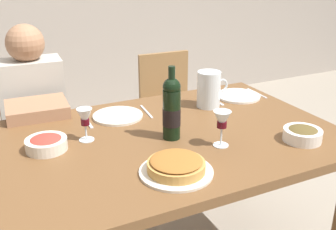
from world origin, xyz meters
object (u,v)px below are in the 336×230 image
dining_table (167,154)px  dinner_plate_left_setting (118,116)px  water_pitcher (209,91)px  chair_left (36,132)px  olive_bowl (303,134)px  wine_glass_right_diner (85,119)px  diner_left (38,129)px  salad_bowl (46,143)px  chair_right (170,109)px  baked_tart (176,166)px  wine_glass_left_diner (222,121)px  dinner_plate_right_setting (238,96)px  wine_bottle (172,108)px

dining_table → dinner_plate_left_setting: bearing=112.3°
water_pitcher → chair_left: (-0.79, 0.67, -0.35)m
olive_bowl → dinner_plate_left_setting: (-0.61, 0.59, -0.03)m
wine_glass_right_diner → chair_left: 0.88m
dining_table → diner_left: size_ratio=1.29×
dining_table → salad_bowl: 0.52m
salad_bowl → diner_left: 0.60m
chair_left → chair_right: same height
water_pitcher → baked_tart: bearing=-130.7°
wine_glass_left_diner → baked_tart: bearing=-156.1°
dinner_plate_left_setting → chair_left: size_ratio=0.28×
dining_table → olive_bowl: 0.59m
wine_glass_left_diner → dinner_plate_right_setting: bearing=48.3°
diner_left → chair_right: 0.95m
chair_left → diner_left: diner_left is taller
water_pitcher → baked_tart: 0.71m
baked_tart → dinner_plate_left_setting: (-0.01, 0.60, -0.02)m
water_pitcher → chair_right: (0.10, 0.66, -0.35)m
dining_table → salad_bowl: size_ratio=9.04×
water_pitcher → dinner_plate_left_setting: size_ratio=0.77×
olive_bowl → dinner_plate_left_setting: 0.85m
olive_bowl → diner_left: 1.36m
wine_glass_right_diner → dinner_plate_left_setting: (0.21, 0.19, -0.09)m
wine_bottle → water_pitcher: wine_bottle is taller
dinner_plate_left_setting → chair_right: 0.87m
salad_bowl → diner_left: diner_left is taller
wine_bottle → dinner_plate_right_setting: wine_bottle is taller
salad_bowl → chair_left: 0.86m
dinner_plate_left_setting → dinner_plate_right_setting: size_ratio=1.01×
baked_tart → diner_left: size_ratio=0.23×
wine_glass_left_diner → dinner_plate_right_setting: (0.42, 0.47, -0.10)m
salad_bowl → wine_bottle: bearing=-13.3°
diner_left → dinner_plate_right_setting: bearing=163.2°
salad_bowl → wine_glass_right_diner: (0.17, 0.02, 0.07)m
wine_bottle → olive_bowl: size_ratio=1.96×
olive_bowl → diner_left: size_ratio=0.14×
baked_tart → salad_bowl: 0.55m
chair_right → wine_glass_left_diner: bearing=76.7°
chair_left → dinner_plate_left_setting: bearing=121.7°
dinner_plate_right_setting → wine_glass_right_diner: bearing=-169.0°
salad_bowl → chair_right: size_ratio=0.19×
olive_bowl → wine_glass_left_diner: wine_glass_left_diner is taller
dinner_plate_right_setting → chair_right: bearing=101.2°
baked_tart → dinner_plate_right_setting: 0.90m
dining_table → wine_glass_right_diner: (-0.33, 0.11, 0.19)m
dining_table → salad_bowl: salad_bowl is taller
baked_tart → wine_glass_left_diner: wine_glass_left_diner is taller
dining_table → chair_left: chair_left is taller
diner_left → chair_right: bearing=-162.3°
water_pitcher → dinner_plate_left_setting: 0.48m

